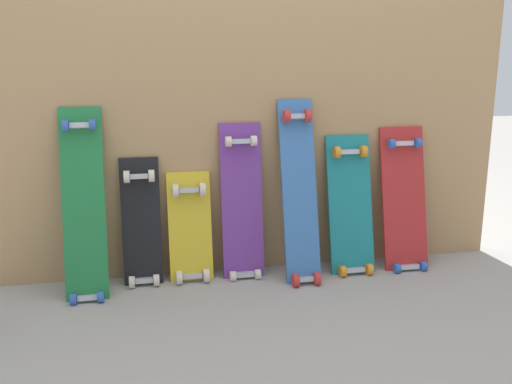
# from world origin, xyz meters

# --- Properties ---
(ground_plane) EXTENTS (12.00, 12.00, 0.00)m
(ground_plane) POSITION_xyz_m (0.00, 0.00, 0.00)
(ground_plane) COLOR #9E9991
(plywood_wall_panel) EXTENTS (2.68, 0.04, 1.73)m
(plywood_wall_panel) POSITION_xyz_m (0.00, 0.07, 0.86)
(plywood_wall_panel) COLOR tan
(plywood_wall_panel) RESTS_ON ground
(skateboard_green) EXTENTS (0.20, 0.31, 0.94)m
(skateboard_green) POSITION_xyz_m (-0.82, -0.09, 0.40)
(skateboard_green) COLOR #1E7238
(skateboard_green) RESTS_ON ground
(skateboard_black) EXTENTS (0.19, 0.18, 0.69)m
(skateboard_black) POSITION_xyz_m (-0.56, -0.02, 0.28)
(skateboard_black) COLOR black
(skateboard_black) RESTS_ON ground
(skateboard_yellow) EXTENTS (0.21, 0.18, 0.60)m
(skateboard_yellow) POSITION_xyz_m (-0.32, -0.02, 0.24)
(skateboard_yellow) COLOR gold
(skateboard_yellow) RESTS_ON ground
(skateboard_purple) EXTENTS (0.21, 0.19, 0.85)m
(skateboard_purple) POSITION_xyz_m (-0.06, -0.02, 0.35)
(skateboard_purple) COLOR #6B338C
(skateboard_purple) RESTS_ON ground
(skateboard_blue) EXTENTS (0.17, 0.32, 0.95)m
(skateboard_blue) POSITION_xyz_m (0.22, -0.10, 0.41)
(skateboard_blue) COLOR #386BAD
(skateboard_blue) RESTS_ON ground
(skateboard_teal) EXTENTS (0.23, 0.25, 0.77)m
(skateboard_teal) POSITION_xyz_m (0.50, -0.06, 0.32)
(skateboard_teal) COLOR #197A7F
(skateboard_teal) RESTS_ON ground
(skateboard_red) EXTENTS (0.24, 0.25, 0.81)m
(skateboard_red) POSITION_xyz_m (0.80, -0.06, 0.33)
(skateboard_red) COLOR #B22626
(skateboard_red) RESTS_ON ground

